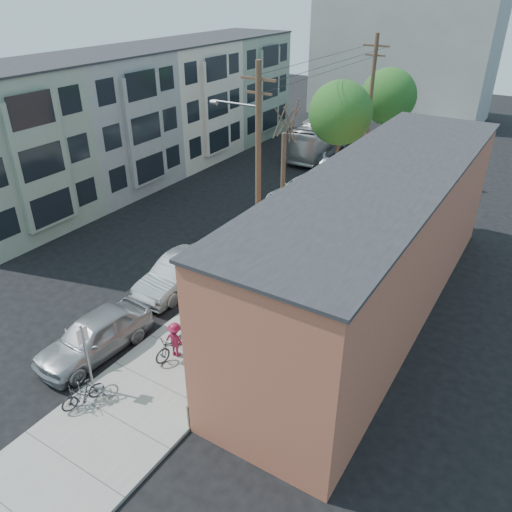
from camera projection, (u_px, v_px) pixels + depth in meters
The scene contains 27 objects.
ground at pixel (148, 301), 23.38m from camera, with size 120.00×120.00×0.00m, color black.
sidewalk at pixel (329, 233), 29.53m from camera, with size 4.50×58.00×0.15m, color gray.
cafe_building at pixel (377, 244), 21.32m from camera, with size 6.60×20.20×6.61m.
apartment_row at pixel (152, 113), 37.05m from camera, with size 6.30×32.00×9.00m.
end_cap_building at pixel (402, 57), 52.53m from camera, with size 18.00×8.00×12.00m, color gray.
sign_post at pixel (86, 352), 17.40m from camera, with size 0.07×0.45×2.80m.
parking_meter_near at pixel (200, 286), 22.72m from camera, with size 0.14×0.14×1.24m.
parking_meter_far at pixel (281, 225), 28.29m from camera, with size 0.14×0.14×1.24m.
utility_pole_near at pixel (257, 164), 24.00m from camera, with size 3.57×0.28×10.00m.
utility_pole_far at pixel (370, 107), 35.05m from camera, with size 1.80×0.28×10.00m.
tree_bare at pixel (282, 194), 26.19m from camera, with size 0.24×0.24×6.42m.
tree_leafy_mid at pixel (340, 113), 29.99m from camera, with size 3.84×3.84×7.95m.
tree_leafy_far at pixel (388, 97), 36.89m from camera, with size 4.09×4.09×7.52m.
patio_chair_a at pixel (251, 343), 19.79m from camera, with size 0.50×0.50×0.88m, color #113E12, non-canonical shape.
patio_chair_b at pixel (207, 383), 17.83m from camera, with size 0.50×0.50×0.88m, color #113E12, non-canonical shape.
patron_grey at pixel (276, 299), 21.60m from camera, with size 0.69×0.45×1.88m, color gray.
patron_green at pixel (225, 332), 19.56m from camera, with size 0.92×0.72×1.90m, color #317B46.
cyclist at pixel (175, 340), 19.45m from camera, with size 0.97×0.56×1.51m, color maroon.
cyclist_bike at pixel (176, 344), 19.56m from camera, with size 0.70×2.01×1.06m, color black.
parked_bike_a at pixel (83, 394), 17.30m from camera, with size 0.45×1.59×0.95m, color black.
parked_bike_b at pixel (94, 392), 17.41m from camera, with size 0.58×1.67×0.88m, color slate.
car_0 at pixel (95, 335), 19.78m from camera, with size 2.01×4.99×1.70m, color #9EA0A5.
car_1 at pixel (179, 273), 23.99m from camera, with size 1.75×5.03×1.66m, color #9DA1A4.
car_2 at pixel (246, 233), 28.01m from camera, with size 2.04×5.01×1.45m, color black.
car_3 at pixel (302, 192), 33.06m from camera, with size 2.83×6.15×1.71m, color #AEB4B6.
car_4 at pixel (329, 170), 37.54m from camera, with size 1.39×3.98×1.31m, color gray.
bus at pixel (324, 135), 42.92m from camera, with size 2.52×10.79×3.01m, color silver.
Camera 1 is at (14.58, -13.77, 13.22)m, focal length 35.00 mm.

